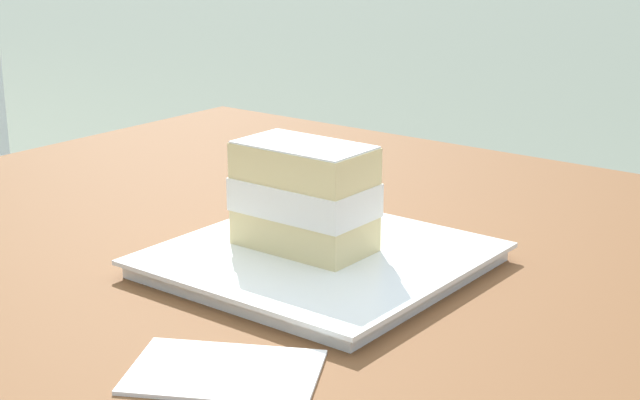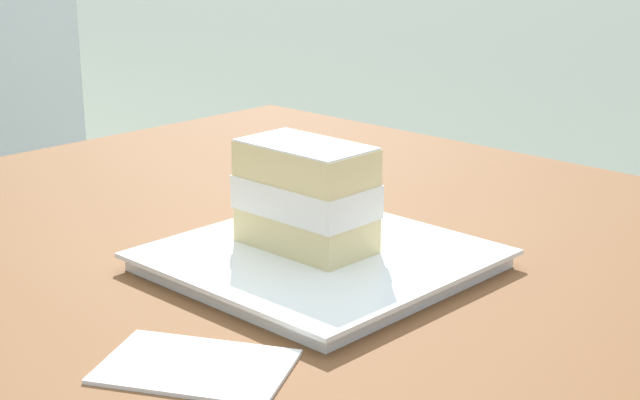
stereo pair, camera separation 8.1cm
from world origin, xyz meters
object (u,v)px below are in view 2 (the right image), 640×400
at_px(dessert_fork, 301,195).
at_px(patio_table, 326,367).
at_px(dessert_plate, 320,260).
at_px(paper_napkin, 196,366).
at_px(cake_slice, 306,196).

bearing_deg(dessert_fork, patio_table, -38.75).
distance_m(dessert_plate, paper_napkin, 0.21).
bearing_deg(cake_slice, paper_napkin, -65.93).
xyz_separation_m(dessert_plate, paper_napkin, (0.07, -0.20, -0.01)).
height_order(patio_table, dessert_fork, dessert_fork).
bearing_deg(patio_table, cake_slice, -115.40).
xyz_separation_m(cake_slice, dessert_fork, (-0.14, 0.14, -0.06)).
bearing_deg(cake_slice, patio_table, 64.60).
xyz_separation_m(dessert_fork, paper_napkin, (0.23, -0.33, -0.00)).
bearing_deg(paper_napkin, dessert_fork, 124.57).
distance_m(dessert_plate, dessert_fork, 0.21).
bearing_deg(paper_napkin, dessert_plate, 109.68).
xyz_separation_m(patio_table, dessert_plate, (0.01, -0.02, 0.11)).
bearing_deg(dessert_plate, cake_slice, 177.04).
xyz_separation_m(cake_slice, paper_napkin, (0.09, -0.20, -0.06)).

